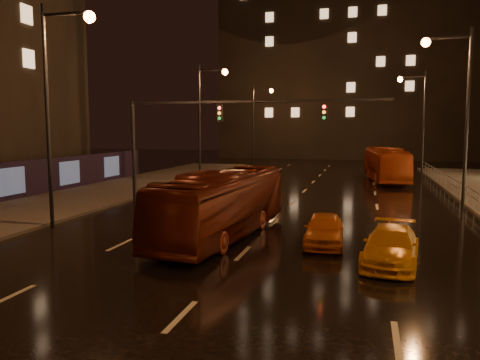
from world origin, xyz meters
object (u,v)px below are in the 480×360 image
object	(u,v)px
taxi_near	(324,229)
bus_curb	(386,165)
bus_red	(223,204)
taxi_far	(391,246)

from	to	relation	value
taxi_near	bus_curb	bearing A→B (deg)	80.12
bus_red	bus_curb	bearing A→B (deg)	78.09
bus_red	bus_curb	size ratio (longest dim) A/B	0.96
bus_red	taxi_near	distance (m)	4.36
taxi_near	taxi_far	world-z (taller)	taxi_near
bus_curb	taxi_near	xyz separation A→B (m)	(-3.23, -24.28, -0.83)
taxi_far	bus_red	bearing A→B (deg)	166.86
bus_curb	taxi_far	distance (m)	26.31
bus_curb	taxi_near	world-z (taller)	bus_curb
bus_curb	taxi_far	world-z (taller)	bus_curb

